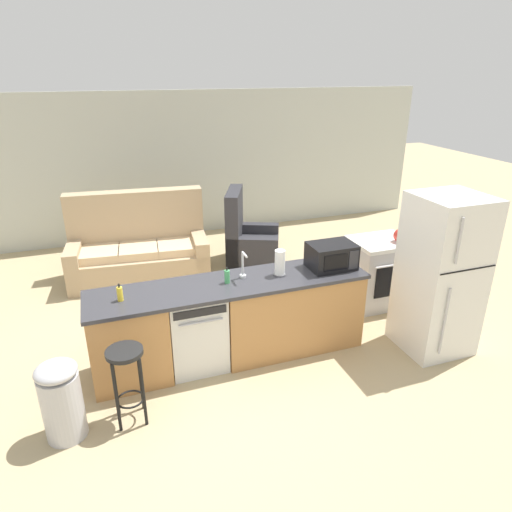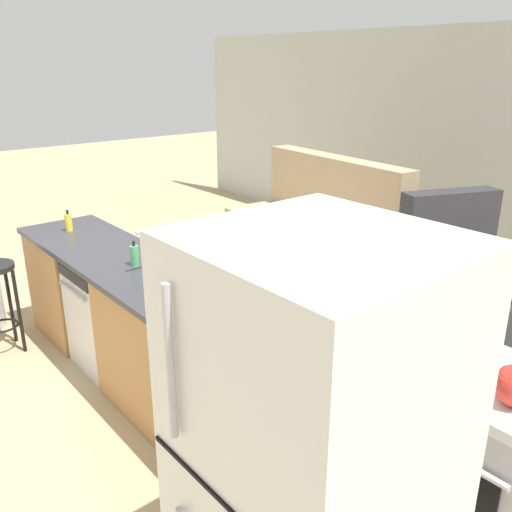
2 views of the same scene
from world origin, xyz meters
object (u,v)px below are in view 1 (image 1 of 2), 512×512
Objects in this scene: dish_soap_bottle at (120,294)px; paper_towel_roll at (280,263)px; refrigerator at (441,275)px; microwave at (331,256)px; stove_range at (379,272)px; dishwasher at (195,329)px; soap_bottle at (227,276)px; kettle at (400,235)px; couch at (139,251)px; armchair at (247,242)px; trash_bin at (61,400)px; bar_stool at (127,370)px.

paper_towel_roll is at bearing 1.06° from dish_soap_bottle.
refrigerator reaches higher than microwave.
refrigerator is (-0.00, -1.10, 0.43)m from stove_range.
microwave is 2.84× the size of dish_soap_bottle.
microwave reaches higher than dishwasher.
stove_range is at bearing 13.50° from soap_bottle.
paper_towel_roll is at bearing 161.26° from refrigerator.
kettle is at bearing -36.68° from stove_range.
refrigerator is at bearing -18.74° from paper_towel_roll.
soap_bottle is 0.08× the size of couch.
armchair is (1.38, 2.43, -0.07)m from dishwasher.
paper_towel_roll is 2.43m from trash_bin.
bar_stool is at bearing -93.40° from dish_soap_bottle.
couch is (-1.87, 2.51, -0.65)m from microwave.
trash_bin is at bearing -162.94° from stove_range.
kettle is at bearing -34.06° from couch.
armchair reaches higher than paper_towel_roll.
soap_bottle reaches higher than bar_stool.
refrigerator reaches higher than dish_soap_bottle.
microwave reaches higher than soap_bottle.
bar_stool is (-3.34, -0.09, -0.35)m from refrigerator.
paper_towel_roll is (-1.65, 0.56, 0.15)m from refrigerator.
kettle is 0.17× the size of armchair.
trash_bin is (-1.66, -0.66, -0.59)m from soap_bottle.
couch is (0.40, 2.52, -0.58)m from dish_soap_bottle.
dishwasher reaches higher than trash_bin.
paper_towel_roll is at bearing -167.25° from kettle.
dish_soap_bottle is 2.62m from couch.
stove_range is 4.07m from trash_bin.
armchair is (-1.22, 2.98, -0.54)m from refrigerator.
bar_stool is 0.62× the size of armchair.
kettle is at bearing 9.70° from soap_bottle.
microwave reaches higher than trash_bin.
paper_towel_roll is (0.95, 0.01, 0.62)m from dishwasher.
couch is at bearing 72.68° from trash_bin.
armchair is (1.69, -0.08, -0.04)m from couch.
dishwasher is 0.90m from dish_soap_bottle.
microwave is 2.84× the size of soap_bottle.
soap_bottle is 2.69m from armchair.
microwave is 1.20m from soap_bottle.
armchair is at bearing 94.10° from microwave.
bar_stool is at bearing -124.78° from armchair.
dishwasher is at bearing -82.93° from couch.
trash_bin is at bearing -133.11° from dish_soap_bottle.
refrigerator is 1.47× the size of armchair.
soap_bottle is (-2.24, 0.56, 0.09)m from refrigerator.
dishwasher is at bearing 26.57° from trash_bin.
couch reaches higher than bar_stool.
kettle is at bearing 19.30° from microwave.
bar_stool is 0.57m from trash_bin.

